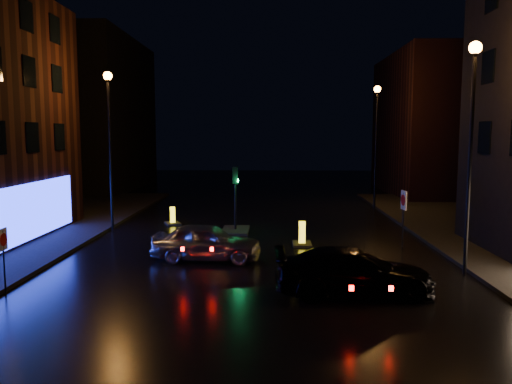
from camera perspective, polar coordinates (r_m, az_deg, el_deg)
ground at (r=13.15m, az=-1.28°, el=-16.33°), size 120.00×120.00×0.00m
building_far_left at (r=49.98m, az=-18.03°, el=8.39°), size 8.00×16.00×14.00m
building_far_right at (r=46.40m, az=19.81°, el=7.26°), size 8.00×14.00×12.00m
street_lamp_lfar at (r=27.43m, az=-16.41°, el=7.22°), size 0.44×0.44×8.37m
street_lamp_rnear at (r=19.48m, az=23.43°, el=7.33°), size 0.44×0.44×8.37m
street_lamp_rfar at (r=34.85m, az=13.59°, el=7.10°), size 0.44×0.44×8.37m
traffic_signal at (r=26.57m, az=-2.36°, el=-3.45°), size 1.40×2.40×3.45m
silver_hatchback at (r=20.59m, az=-5.66°, el=-5.70°), size 4.55×2.07×1.51m
dark_sedan at (r=16.51m, az=11.13°, el=-8.94°), size 5.15×2.20×1.48m
bollard_near at (r=23.43m, az=5.28°, el=-5.47°), size 0.86×1.28×1.12m
bollard_far at (r=29.10m, az=-9.50°, el=-3.22°), size 1.15×1.36×1.00m
road_sign_left at (r=17.92m, az=-26.94°, el=-5.45°), size 0.08×0.52×2.15m
road_sign_right at (r=23.52m, az=16.51°, el=-1.44°), size 0.12×0.63×2.61m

